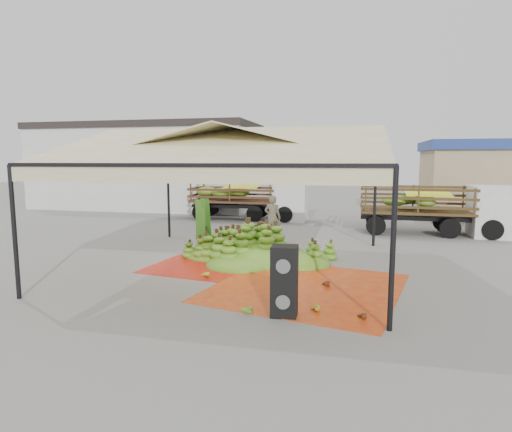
% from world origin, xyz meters
% --- Properties ---
extents(ground, '(90.00, 90.00, 0.00)m').
position_xyz_m(ground, '(0.00, 0.00, 0.00)').
color(ground, slate).
rests_on(ground, ground).
extents(canopy_tent, '(8.10, 8.10, 4.00)m').
position_xyz_m(canopy_tent, '(0.00, 0.00, 3.30)').
color(canopy_tent, black).
rests_on(canopy_tent, ground).
extents(building_white, '(14.30, 6.30, 5.40)m').
position_xyz_m(building_white, '(-10.00, 14.00, 2.71)').
color(building_white, silver).
rests_on(building_white, ground).
extents(building_tan, '(6.30, 5.30, 4.10)m').
position_xyz_m(building_tan, '(10.00, 13.00, 2.07)').
color(building_tan, tan).
rests_on(building_tan, ground).
extents(tarp_left, '(4.48, 4.32, 0.01)m').
position_xyz_m(tarp_left, '(-0.40, 0.16, 0.01)').
color(tarp_left, red).
rests_on(tarp_left, ground).
extents(tarp_right, '(5.15, 5.31, 0.01)m').
position_xyz_m(tarp_right, '(2.23, -1.68, 0.01)').
color(tarp_right, '#C45C12').
rests_on(tarp_right, ground).
extents(banana_heap, '(5.07, 4.21, 1.06)m').
position_xyz_m(banana_heap, '(0.40, 0.85, 0.53)').
color(banana_heap, '#4B7618').
rests_on(banana_heap, ground).
extents(hand_yellow_a, '(0.52, 0.48, 0.19)m').
position_xyz_m(hand_yellow_a, '(2.52, -3.35, 0.09)').
color(hand_yellow_a, '#AC9E22').
rests_on(hand_yellow_a, ground).
extents(hand_yellow_b, '(0.58, 0.57, 0.20)m').
position_xyz_m(hand_yellow_b, '(-0.55, -1.45, 0.10)').
color(hand_yellow_b, gold).
rests_on(hand_yellow_b, ground).
extents(hand_red_a, '(0.51, 0.45, 0.20)m').
position_xyz_m(hand_red_a, '(2.60, -1.50, 0.10)').
color(hand_red_a, '#602E16').
rests_on(hand_red_a, ground).
extents(hand_red_b, '(0.46, 0.41, 0.17)m').
position_xyz_m(hand_red_b, '(3.46, -3.56, 0.09)').
color(hand_red_b, '#532A13').
rests_on(hand_red_b, ground).
extents(hand_green, '(0.54, 0.47, 0.22)m').
position_xyz_m(hand_green, '(1.16, -3.70, 0.11)').
color(hand_green, '#417B19').
rests_on(hand_green, ground).
extents(hanging_bunches, '(4.74, 0.24, 0.20)m').
position_xyz_m(hanging_bunches, '(-0.50, 0.54, 2.62)').
color(hanging_bunches, '#4C831B').
rests_on(hanging_bunches, ground).
extents(speaker_stack, '(0.54, 0.48, 1.43)m').
position_xyz_m(speaker_stack, '(2.00, -3.70, 0.71)').
color(speaker_stack, black).
rests_on(speaker_stack, ground).
extents(banana_leaves, '(0.96, 1.36, 3.70)m').
position_xyz_m(banana_leaves, '(-1.49, 1.20, 0.00)').
color(banana_leaves, '#287C21').
rests_on(banana_leaves, ground).
extents(vendor, '(0.66, 0.45, 1.76)m').
position_xyz_m(vendor, '(0.22, 4.25, 0.88)').
color(vendor, gray).
rests_on(vendor, ground).
extents(truck_left, '(6.11, 2.23, 2.08)m').
position_xyz_m(truck_left, '(-1.91, 9.94, 1.28)').
color(truck_left, '#50301A').
rests_on(truck_left, ground).
extents(truck_right, '(6.02, 2.21, 2.05)m').
position_xyz_m(truck_right, '(6.81, 7.20, 1.26)').
color(truck_right, '#51371B').
rests_on(truck_right, ground).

